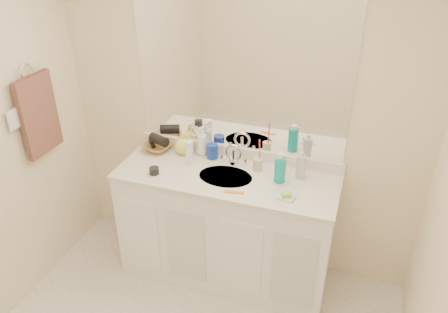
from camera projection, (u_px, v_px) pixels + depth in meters
wall_back at (239, 116)px, 3.04m from camera, size 2.60×0.02×2.40m
vanity_cabinet at (226, 228)px, 3.19m from camera, size 1.50×0.55×0.85m
countertop at (226, 177)px, 2.98m from camera, size 1.52×0.57×0.03m
backsplash at (238, 152)px, 3.17m from camera, size 1.52×0.03×0.08m
sink_basin at (225, 178)px, 2.96m from camera, size 0.37×0.37×0.02m
faucet at (234, 157)px, 3.08m from camera, size 0.02×0.02×0.11m
mirror at (240, 66)px, 2.86m from camera, size 1.48×0.01×1.20m
blue_mug at (212, 151)px, 3.15m from camera, size 0.10×0.10×0.11m
tan_cup at (258, 164)px, 3.01m from camera, size 0.08×0.08×0.09m
toothbrush at (260, 151)px, 2.95m from camera, size 0.01×0.04×0.19m
mouthwash_bottle at (280, 170)px, 2.86m from camera, size 0.10×0.10×0.18m
clear_pump_bottle at (301, 167)px, 2.90m from camera, size 0.07×0.07×0.16m
soap_dish at (286, 197)px, 2.73m from camera, size 0.12×0.10×0.01m
green_soap at (286, 195)px, 2.72m from camera, size 0.08×0.07×0.02m
orange_comb at (234, 192)px, 2.78m from camera, size 0.13×0.04×0.01m
dark_jar at (154, 171)px, 2.97m from camera, size 0.08×0.08×0.05m
extra_white_bottle at (190, 152)px, 3.07m from camera, size 0.07×0.07×0.17m
soap_bottle_white at (202, 141)px, 3.17m from camera, size 0.10×0.10×0.22m
soap_bottle_cream at (188, 144)px, 3.20m from camera, size 0.09×0.09×0.16m
soap_bottle_yellow at (183, 143)px, 3.20m from camera, size 0.18×0.18×0.17m
wicker_basket at (157, 147)px, 3.27m from camera, size 0.25×0.25×0.05m
hair_dryer at (159, 140)px, 3.23m from camera, size 0.16×0.12×0.07m
towel_ring at (27, 72)px, 2.79m from camera, size 0.01×0.11×0.11m
hand_towel at (39, 115)px, 2.94m from camera, size 0.04×0.32×0.55m
switch_plate at (13, 119)px, 2.75m from camera, size 0.01×0.08×0.13m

